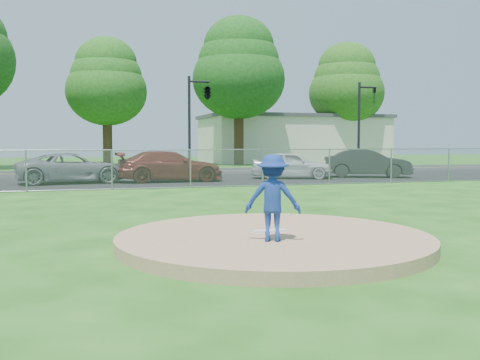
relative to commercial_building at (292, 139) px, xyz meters
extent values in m
plane|color=#184E11|center=(-16.00, -28.00, -2.16)|extent=(120.00, 120.00, 0.00)
cylinder|color=#9F7B57|center=(-16.00, -38.00, -2.06)|extent=(5.40, 5.40, 0.20)
cube|color=white|center=(-16.00, -37.80, -1.94)|extent=(0.60, 0.15, 0.04)
cube|color=gray|center=(-16.00, -26.00, -1.41)|extent=(40.00, 0.06, 1.50)
cube|color=black|center=(-16.00, -21.50, -2.15)|extent=(50.00, 8.00, 0.01)
cube|color=black|center=(-16.00, -14.00, -2.16)|extent=(60.00, 7.00, 0.01)
cube|color=beige|center=(0.00, 0.00, -0.16)|extent=(16.00, 9.00, 4.00)
cube|color=#3F3F42|center=(0.00, 0.00, 1.99)|extent=(16.40, 9.40, 0.30)
cylinder|color=#3A2315|center=(-17.00, -4.00, -0.23)|extent=(0.72, 0.72, 3.85)
ellipsoid|color=#1A5115|center=(-17.00, -4.00, 3.54)|extent=(6.16, 6.16, 5.24)
ellipsoid|color=#1A5115|center=(-17.00, -4.00, 4.62)|extent=(5.42, 5.42, 4.61)
ellipsoid|color=#1A5115|center=(-17.00, -4.00, 5.69)|extent=(4.68, 4.68, 3.98)
cylinder|color=#352013|center=(-7.00, -6.00, 0.12)|extent=(0.76, 0.76, 4.55)
ellipsoid|color=#124613|center=(-7.00, -6.00, 4.57)|extent=(7.28, 7.28, 6.19)
ellipsoid|color=#124613|center=(-7.00, -6.00, 5.85)|extent=(6.41, 6.41, 5.45)
ellipsoid|color=#124613|center=(-7.00, -6.00, 7.12)|extent=(5.53, 5.53, 4.70)
cylinder|color=#362213|center=(4.00, -3.00, -0.06)|extent=(0.74, 0.74, 4.20)
ellipsoid|color=#1E4F15|center=(4.00, -3.00, 4.06)|extent=(6.72, 6.72, 5.71)
ellipsoid|color=#1E4F15|center=(4.00, -3.00, 5.23)|extent=(5.91, 5.91, 5.03)
ellipsoid|color=#1E4F15|center=(4.00, -3.00, 6.41)|extent=(5.11, 5.11, 4.34)
cylinder|color=black|center=(-13.00, -16.00, 0.64)|extent=(0.16, 0.16, 5.60)
cylinder|color=black|center=(-12.40, -16.00, 3.14)|extent=(1.20, 0.12, 0.12)
imported|color=black|center=(-11.92, -16.00, 2.64)|extent=(0.53, 2.48, 1.00)
cylinder|color=black|center=(-2.00, -16.00, 0.64)|extent=(0.16, 0.16, 5.60)
cylinder|color=black|center=(-1.40, -16.00, 3.14)|extent=(1.20, 0.12, 0.12)
imported|color=black|center=(-0.92, -16.00, 2.64)|extent=(0.16, 0.20, 1.00)
imported|color=navy|center=(-16.24, -38.60, -1.27)|extent=(1.03, 0.83, 1.39)
imported|color=gray|center=(-19.45, -22.17, -1.49)|extent=(4.99, 2.83, 1.31)
imported|color=maroon|center=(-15.23, -22.50, -1.45)|extent=(4.81, 1.99, 1.39)
imported|color=silver|center=(-9.14, -22.15, -1.48)|extent=(4.26, 2.84, 1.35)
imported|color=black|center=(-5.07, -22.34, -1.43)|extent=(4.60, 3.18, 1.44)
camera|label=1|loc=(-19.20, -46.55, -0.39)|focal=40.00mm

